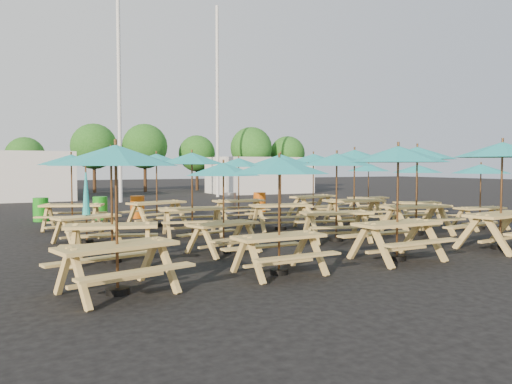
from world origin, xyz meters
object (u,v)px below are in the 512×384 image
picnic_unit_0 (116,165)px  picnic_unit_18 (417,172)px  picnic_unit_9 (337,165)px  waste_bin_1 (100,208)px  picnic_unit_2 (86,210)px  picnic_unit_3 (71,165)px  picnic_unit_1 (111,164)px  picnic_unit_13 (417,159)px  waste_bin_4 (260,202)px  picnic_unit_7 (156,163)px  picnic_unit_15 (313,162)px  picnic_unit_4 (279,173)px  picnic_unit_6 (192,164)px  waste_bin_3 (230,203)px  picnic_unit_10 (281,164)px  picnic_unit_19 (369,171)px  picnic_unit_8 (398,161)px  waste_bin_0 (41,210)px  picnic_unit_12 (502,156)px  picnic_unit_5 (223,175)px  picnic_unit_11 (239,166)px  waste_bin_2 (137,207)px  picnic_unit_17 (481,173)px  picnic_unit_14 (354,160)px

picnic_unit_0 → picnic_unit_18: size_ratio=1.16×
picnic_unit_9 → waste_bin_1: size_ratio=2.86×
picnic_unit_2 → waste_bin_1: 5.83m
picnic_unit_3 → picnic_unit_1: bearing=-69.2°
picnic_unit_2 → picnic_unit_13: size_ratio=0.82×
waste_bin_1 → waste_bin_4: same height
picnic_unit_7 → picnic_unit_15: picnic_unit_15 is taller
picnic_unit_4 → picnic_unit_6: bearing=84.7°
picnic_unit_9 → waste_bin_3: size_ratio=2.86×
picnic_unit_6 → picnic_unit_10: picnic_unit_6 is taller
picnic_unit_19 → picnic_unit_0: bearing=-137.6°
picnic_unit_6 → waste_bin_3: size_ratio=2.82×
picnic_unit_15 → waste_bin_4: (-0.94, 2.73, -1.70)m
picnic_unit_1 → waste_bin_4: bearing=63.7°
picnic_unit_4 → picnic_unit_19: size_ratio=1.04×
picnic_unit_4 → picnic_unit_7: 8.16m
picnic_unit_3 → picnic_unit_7: picnic_unit_7 is taller
picnic_unit_9 → picnic_unit_18: 6.16m
picnic_unit_4 → picnic_unit_8: bearing=-1.4°
waste_bin_0 → waste_bin_1: bearing=-9.0°
picnic_unit_8 → waste_bin_1: (-4.23, 11.03, -1.65)m
picnic_unit_1 → picnic_unit_7: bearing=82.1°
picnic_unit_12 → picnic_unit_15: 8.32m
picnic_unit_19 → picnic_unit_9: bearing=-128.5°
picnic_unit_10 → picnic_unit_12: bearing=-52.5°
picnic_unit_5 → picnic_unit_11: picnic_unit_11 is taller
waste_bin_1 → waste_bin_4: 6.61m
picnic_unit_1 → picnic_unit_0: bearing=-83.0°
picnic_unit_10 → picnic_unit_18: picnic_unit_10 is taller
picnic_unit_10 → picnic_unit_15: picnic_unit_15 is taller
waste_bin_3 → picnic_unit_8: bearing=-95.8°
picnic_unit_1 → picnic_unit_19: 12.83m
picnic_unit_12 → waste_bin_3: (-2.02, 11.42, -1.78)m
picnic_unit_8 → waste_bin_2: size_ratio=2.86×
picnic_unit_7 → waste_bin_4: 6.25m
picnic_unit_10 → picnic_unit_6: bearing=-169.9°
picnic_unit_4 → waste_bin_3: size_ratio=2.55×
picnic_unit_3 → waste_bin_3: bearing=43.7°
picnic_unit_18 → picnic_unit_13: bearing=-121.7°
picnic_unit_9 → picnic_unit_15: bearing=76.9°
picnic_unit_5 → picnic_unit_18: bearing=2.4°
picnic_unit_7 → picnic_unit_10: picnic_unit_7 is taller
picnic_unit_2 → picnic_unit_5: bearing=-68.5°
picnic_unit_6 → picnic_unit_8: size_ratio=0.99×
picnic_unit_6 → picnic_unit_17: 8.94m
picnic_unit_1 → picnic_unit_4: 3.56m
picnic_unit_5 → picnic_unit_19: picnic_unit_5 is taller
picnic_unit_3 → waste_bin_2: size_ratio=3.04×
picnic_unit_3 → picnic_unit_18: size_ratio=1.23×
picnic_unit_14 → picnic_unit_19: size_ratio=1.23×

